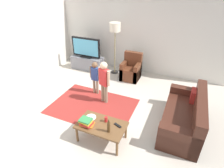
# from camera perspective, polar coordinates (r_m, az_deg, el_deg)

# --- Properties ---
(ground) EXTENTS (7.80, 7.80, 0.00)m
(ground) POSITION_cam_1_polar(r_m,az_deg,el_deg) (4.60, -3.04, -10.50)
(ground) COLOR beige
(wall_back) EXTENTS (6.00, 0.12, 2.70)m
(wall_back) POSITION_cam_1_polar(r_m,az_deg,el_deg) (6.52, 8.80, 15.25)
(wall_back) COLOR silver
(wall_back) RESTS_ON ground
(wall_left) EXTENTS (0.12, 6.00, 2.70)m
(wall_left) POSITION_cam_1_polar(r_m,az_deg,el_deg) (5.79, -31.51, 9.27)
(wall_left) COLOR silver
(wall_left) RESTS_ON ground
(area_rug) EXTENTS (2.20, 1.60, 0.01)m
(area_rug) POSITION_cam_1_polar(r_m,az_deg,el_deg) (4.99, -6.12, -6.87)
(area_rug) COLOR #9E2D28
(area_rug) RESTS_ON ground
(tv_stand) EXTENTS (1.20, 0.44, 0.50)m
(tv_stand) POSITION_cam_1_polar(r_m,az_deg,el_deg) (6.93, -7.73, 6.53)
(tv_stand) COLOR slate
(tv_stand) RESTS_ON ground
(tv) EXTENTS (1.10, 0.28, 0.71)m
(tv) POSITION_cam_1_polar(r_m,az_deg,el_deg) (6.69, -8.18, 11.20)
(tv) COLOR black
(tv) RESTS_ON tv_stand
(couch) EXTENTS (0.80, 1.80, 0.86)m
(couch) POSITION_cam_1_polar(r_m,az_deg,el_deg) (4.48, 22.21, -9.74)
(couch) COLOR #472319
(couch) RESTS_ON ground
(armchair) EXTENTS (0.60, 0.60, 0.90)m
(armchair) POSITION_cam_1_polar(r_m,az_deg,el_deg) (6.21, 6.06, 4.29)
(armchair) COLOR brown
(armchair) RESTS_ON ground
(floor_lamp) EXTENTS (0.36, 0.36, 1.78)m
(floor_lamp) POSITION_cam_1_polar(r_m,az_deg,el_deg) (6.18, 0.96, 16.63)
(floor_lamp) COLOR #262626
(floor_lamp) RESTS_ON ground
(child_near_tv) EXTENTS (0.34, 0.16, 1.00)m
(child_near_tv) POSITION_cam_1_polar(r_m,az_deg,el_deg) (5.22, -5.29, 2.79)
(child_near_tv) COLOR gray
(child_near_tv) RESTS_ON ground
(child_center) EXTENTS (0.38, 0.22, 1.20)m
(child_center) POSITION_cam_1_polar(r_m,az_deg,el_deg) (4.76, -2.51, 1.62)
(child_center) COLOR gray
(child_center) RESTS_ON ground
(coffee_table) EXTENTS (1.00, 0.60, 0.42)m
(coffee_table) POSITION_cam_1_polar(r_m,az_deg,el_deg) (3.83, -3.33, -13.12)
(coffee_table) COLOR brown
(coffee_table) RESTS_ON ground
(book_stack) EXTENTS (0.31, 0.23, 0.14)m
(book_stack) POSITION_cam_1_polar(r_m,az_deg,el_deg) (3.78, -8.11, -11.80)
(book_stack) COLOR orange
(book_stack) RESTS_ON coffee_table
(bottle) EXTENTS (0.06, 0.06, 0.30)m
(bottle) POSITION_cam_1_polar(r_m,az_deg,el_deg) (3.56, -1.05, -13.29)
(bottle) COLOR #4C3319
(bottle) RESTS_ON coffee_table
(tv_remote) EXTENTS (0.18, 0.11, 0.02)m
(tv_remote) POSITION_cam_1_polar(r_m,az_deg,el_deg) (3.76, 1.81, -12.87)
(tv_remote) COLOR black
(tv_remote) RESTS_ON coffee_table
(soda_can) EXTENTS (0.07, 0.07, 0.12)m
(soda_can) POSITION_cam_1_polar(r_m,az_deg,el_deg) (3.82, -1.88, -11.03)
(soda_can) COLOR red
(soda_can) RESTS_ON coffee_table
(plate) EXTENTS (0.22, 0.22, 0.02)m
(plate) POSITION_cam_1_polar(r_m,az_deg,el_deg) (3.97, -6.64, -10.36)
(plate) COLOR white
(plate) RESTS_ON coffee_table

